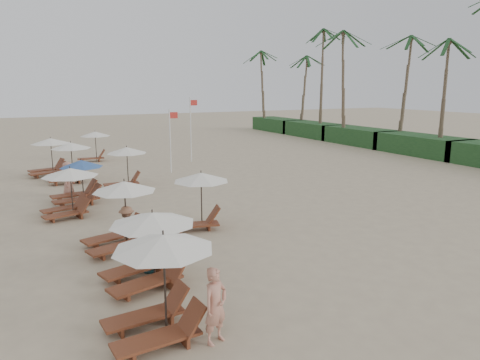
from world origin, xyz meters
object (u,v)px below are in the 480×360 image
beachgoer_near (216,306)px  flag_pole_near (171,138)px  lounger_station_1 (145,248)px  inland_station_1 (124,162)px  inland_station_0 (198,195)px  beachgoer_far_b (68,179)px  lounger_station_5 (68,163)px  inland_station_2 (93,143)px  lounger_station_2 (118,219)px  lounger_station_3 (67,190)px  lounger_station_4 (76,184)px  beachgoer_mid_a (150,246)px  lounger_station_0 (155,286)px  beachgoer_mid_b (127,227)px  lounger_station_6 (48,157)px

beachgoer_near → flag_pole_near: 20.33m
lounger_station_1 → inland_station_1: (2.38, 12.97, 0.34)m
inland_station_0 → beachgoer_far_b: bearing=116.7°
lounger_station_5 → inland_station_2: lounger_station_5 is taller
lounger_station_2 → lounger_station_3: bearing=102.6°
lounger_station_4 → flag_pole_near: 8.55m
lounger_station_5 → beachgoer_mid_a: lounger_station_5 is taller
lounger_station_3 → inland_station_2: 15.15m
beachgoer_near → inland_station_1: bearing=61.0°
inland_station_1 → lounger_station_0: bearing=-100.4°
lounger_station_1 → lounger_station_5: 15.80m
lounger_station_1 → inland_station_2: bearing=84.3°
inland_station_0 → beachgoer_near: size_ratio=1.55×
beachgoer_mid_b → lounger_station_4: bearing=-40.5°
lounger_station_1 → inland_station_0: size_ratio=1.04×
lounger_station_4 → inland_station_2: bearing=77.2°
lounger_station_2 → beachgoer_far_b: size_ratio=1.47×
inland_station_1 → lounger_station_5: bearing=133.8°
inland_station_2 → inland_station_0: bearing=-87.2°
lounger_station_5 → inland_station_0: bearing=-73.1°
lounger_station_5 → flag_pole_near: (6.39, 0.02, 1.18)m
lounger_station_2 → lounger_station_4: size_ratio=1.03×
lounger_station_1 → beachgoer_far_b: 11.99m
inland_station_1 → lounger_station_1: bearing=-100.4°
beachgoer_mid_a → inland_station_2: bearing=-120.3°
beachgoer_mid_a → flag_pole_near: size_ratio=0.39×
inland_station_0 → inland_station_1: size_ratio=1.03×
beachgoer_far_b → lounger_station_5: bearing=22.9°
inland_station_0 → beachgoer_mid_b: inland_station_0 is taller
lounger_station_5 → lounger_station_3: bearing=-96.5°
lounger_station_4 → lounger_station_6: lounger_station_6 is taller
inland_station_1 → beachgoer_mid_a: inland_station_1 is taller
lounger_station_4 → beachgoer_near: lounger_station_4 is taller
lounger_station_6 → inland_station_2: 5.61m
lounger_station_0 → lounger_station_5: (0.20, 18.64, -0.08)m
beachgoer_near → beachgoer_mid_b: (-0.32, 6.93, -0.13)m
lounger_station_3 → beachgoer_mid_b: size_ratio=1.74×
lounger_station_2 → lounger_station_4: 7.35m
beachgoer_mid_a → beachgoer_far_b: size_ratio=0.89×
inland_station_1 → lounger_station_4: bearing=-140.0°
lounger_station_6 → beachgoer_near: bearing=-85.5°
lounger_station_0 → lounger_station_4: (0.01, 13.38, -0.28)m
lounger_station_4 → beachgoer_near: (1.07, -14.23, -0.06)m
lounger_station_2 → beachgoer_far_b: bearing=94.4°
inland_station_1 → beachgoer_mid_a: bearing=-99.4°
inland_station_0 → beachgoer_mid_a: size_ratio=1.66×
beachgoer_mid_b → beachgoer_far_b: bearing=-40.0°
beachgoer_near → lounger_station_4: bearing=71.6°
lounger_station_5 → beachgoer_far_b: size_ratio=1.47×
lounger_station_5 → lounger_station_4: bearing=-92.1°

